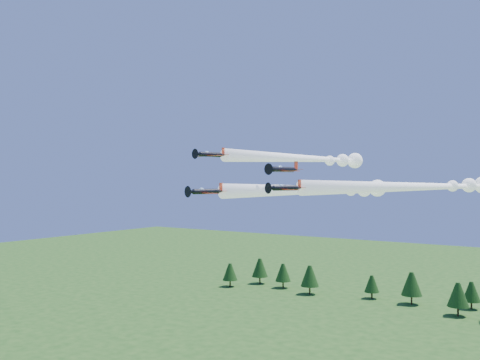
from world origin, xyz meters
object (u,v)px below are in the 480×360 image
Objects in this scene: plane_lead at (323,190)px; plane_slot at (283,169)px; plane_left at (308,159)px; plane_right at (420,187)px.

plane_slot reaches higher than plane_lead.
plane_left is 0.86× the size of plane_right.
plane_lead is at bearing -131.94° from plane_right.
plane_left is 25.68m from plane_right.
plane_lead is at bearing 93.57° from plane_slot.
plane_lead is 0.88× the size of plane_right.
plane_left is 23.80m from plane_slot.
plane_lead is 14.49m from plane_left.
plane_left is (-8.28, 9.83, 6.68)m from plane_lead.
plane_lead is 6.15× the size of plane_slot.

